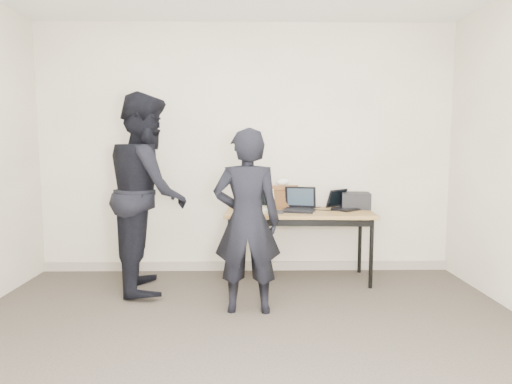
{
  "coord_description": "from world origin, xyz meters",
  "views": [
    {
      "loc": [
        0.04,
        -2.44,
        1.38
      ],
      "look_at": [
        0.1,
        1.6,
        0.95
      ],
      "focal_mm": 30.0,
      "sensor_mm": 36.0,
      "label": 1
    }
  ],
  "objects_px": {
    "laptop_beige": "(258,207)",
    "person_typist": "(247,221)",
    "leather_satchel": "(280,196)",
    "equipment_box": "(356,200)",
    "desk": "(299,217)",
    "person_observer": "(148,192)",
    "laptop_center": "(299,206)",
    "laptop_right": "(343,205)"
  },
  "relations": [
    {
      "from": "laptop_beige",
      "to": "person_typist",
      "type": "relative_size",
      "value": 0.24
    },
    {
      "from": "leather_satchel",
      "to": "equipment_box",
      "type": "relative_size",
      "value": 1.27
    },
    {
      "from": "desk",
      "to": "person_observer",
      "type": "relative_size",
      "value": 0.81
    },
    {
      "from": "laptop_center",
      "to": "laptop_right",
      "type": "bearing_deg",
      "value": 26.15
    },
    {
      "from": "laptop_right",
      "to": "leather_satchel",
      "type": "distance_m",
      "value": 0.68
    },
    {
      "from": "leather_satchel",
      "to": "person_observer",
      "type": "relative_size",
      "value": 0.2
    },
    {
      "from": "equipment_box",
      "to": "person_typist",
      "type": "xyz_separation_m",
      "value": [
        -1.16,
        -1.05,
        -0.04
      ]
    },
    {
      "from": "desk",
      "to": "leather_satchel",
      "type": "distance_m",
      "value": 0.34
    },
    {
      "from": "laptop_beige",
      "to": "laptop_right",
      "type": "distance_m",
      "value": 0.92
    },
    {
      "from": "laptop_beige",
      "to": "leather_satchel",
      "type": "height_order",
      "value": "leather_satchel"
    },
    {
      "from": "laptop_beige",
      "to": "equipment_box",
      "type": "relative_size",
      "value": 1.25
    },
    {
      "from": "laptop_center",
      "to": "person_typist",
      "type": "distance_m",
      "value": 1.02
    },
    {
      "from": "desk",
      "to": "laptop_right",
      "type": "distance_m",
      "value": 0.51
    },
    {
      "from": "laptop_right",
      "to": "equipment_box",
      "type": "height_order",
      "value": "laptop_right"
    },
    {
      "from": "laptop_right",
      "to": "person_typist",
      "type": "xyz_separation_m",
      "value": [
        -1.01,
        -0.97,
        -0.0
      ]
    },
    {
      "from": "desk",
      "to": "person_typist",
      "type": "height_order",
      "value": "person_typist"
    },
    {
      "from": "equipment_box",
      "to": "person_observer",
      "type": "height_order",
      "value": "person_observer"
    },
    {
      "from": "equipment_box",
      "to": "person_observer",
      "type": "xyz_separation_m",
      "value": [
        -2.12,
        -0.43,
        0.14
      ]
    },
    {
      "from": "laptop_beige",
      "to": "laptop_right",
      "type": "xyz_separation_m",
      "value": [
        0.91,
        0.15,
        0.0
      ]
    },
    {
      "from": "desk",
      "to": "leather_satchel",
      "type": "relative_size",
      "value": 4.04
    },
    {
      "from": "leather_satchel",
      "to": "person_typist",
      "type": "relative_size",
      "value": 0.25
    },
    {
      "from": "laptop_center",
      "to": "person_typist",
      "type": "height_order",
      "value": "person_typist"
    },
    {
      "from": "desk",
      "to": "laptop_center",
      "type": "relative_size",
      "value": 3.98
    },
    {
      "from": "person_typist",
      "to": "person_observer",
      "type": "bearing_deg",
      "value": -31.82
    },
    {
      "from": "leather_satchel",
      "to": "laptop_right",
      "type": "bearing_deg",
      "value": -16.27
    },
    {
      "from": "laptop_center",
      "to": "desk",
      "type": "bearing_deg",
      "value": -89.63
    },
    {
      "from": "laptop_center",
      "to": "person_typist",
      "type": "xyz_separation_m",
      "value": [
        -0.53,
        -0.87,
        -0.01
      ]
    },
    {
      "from": "laptop_center",
      "to": "equipment_box",
      "type": "height_order",
      "value": "laptop_center"
    },
    {
      "from": "person_typist",
      "to": "desk",
      "type": "bearing_deg",
      "value": -120.84
    },
    {
      "from": "desk",
      "to": "person_observer",
      "type": "distance_m",
      "value": 1.53
    },
    {
      "from": "person_observer",
      "to": "laptop_center",
      "type": "bearing_deg",
      "value": -92.95
    },
    {
      "from": "leather_satchel",
      "to": "person_observer",
      "type": "distance_m",
      "value": 1.39
    },
    {
      "from": "desk",
      "to": "laptop_right",
      "type": "relative_size",
      "value": 3.87
    },
    {
      "from": "laptop_center",
      "to": "laptop_right",
      "type": "xyz_separation_m",
      "value": [
        0.48,
        0.1,
        -0.01
      ]
    },
    {
      "from": "laptop_beige",
      "to": "person_observer",
      "type": "distance_m",
      "value": 1.1
    },
    {
      "from": "desk",
      "to": "laptop_right",
      "type": "height_order",
      "value": "laptop_right"
    },
    {
      "from": "person_typist",
      "to": "laptop_center",
      "type": "bearing_deg",
      "value": -120.54
    },
    {
      "from": "desk",
      "to": "leather_satchel",
      "type": "height_order",
      "value": "leather_satchel"
    },
    {
      "from": "laptop_right",
      "to": "person_typist",
      "type": "distance_m",
      "value": 1.4
    },
    {
      "from": "desk",
      "to": "laptop_beige",
      "type": "xyz_separation_m",
      "value": [
        -0.43,
        -0.03,
        0.1
      ]
    },
    {
      "from": "person_observer",
      "to": "equipment_box",
      "type": "bearing_deg",
      "value": -91.2
    },
    {
      "from": "laptop_center",
      "to": "laptop_beige",
      "type": "bearing_deg",
      "value": -159.43
    }
  ]
}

